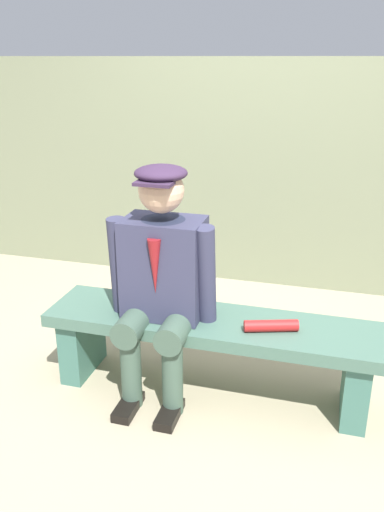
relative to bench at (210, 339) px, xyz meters
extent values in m
plane|color=tan|center=(0.00, 0.00, -0.33)|extent=(30.00, 30.00, 0.00)
cube|color=#436556|center=(0.00, 0.00, 0.09)|extent=(1.80, 0.43, 0.07)
cube|color=#3B695C|center=(-0.78, 0.00, -0.14)|extent=(0.13, 0.36, 0.38)
cube|color=#3B695C|center=(0.78, 0.00, -0.14)|extent=(0.13, 0.36, 0.38)
cube|color=#33344E|center=(0.26, 0.00, 0.39)|extent=(0.42, 0.28, 0.53)
cylinder|color=#1E2338|center=(0.26, 0.00, 0.63)|extent=(0.23, 0.23, 0.06)
cone|color=maroon|center=(0.26, 0.14, 0.45)|extent=(0.07, 0.07, 0.29)
sphere|color=#DBAD8C|center=(0.26, 0.02, 0.82)|extent=(0.23, 0.23, 0.23)
ellipsoid|color=#35233B|center=(0.26, 0.02, 0.90)|extent=(0.27, 0.27, 0.08)
cube|color=#35233B|center=(0.26, 0.12, 0.87)|extent=(0.19, 0.10, 0.02)
cylinder|color=#3E5647|center=(0.14, 0.12, 0.13)|extent=(0.15, 0.40, 0.15)
cylinder|color=#3E5647|center=(0.14, 0.24, -0.10)|extent=(0.11, 0.11, 0.45)
cube|color=black|center=(0.14, 0.30, -0.30)|extent=(0.10, 0.24, 0.05)
cylinder|color=#33344E|center=(0.02, 0.04, 0.39)|extent=(0.10, 0.17, 0.55)
cylinder|color=#3E5647|center=(0.37, 0.12, 0.13)|extent=(0.15, 0.40, 0.15)
cylinder|color=#3E5647|center=(0.37, 0.24, -0.10)|extent=(0.11, 0.11, 0.45)
cube|color=black|center=(0.37, 0.30, -0.30)|extent=(0.10, 0.24, 0.05)
cylinder|color=#33344E|center=(0.50, 0.04, 0.39)|extent=(0.10, 0.13, 0.55)
cylinder|color=#B21E1E|center=(-0.33, 0.05, 0.15)|extent=(0.28, 0.14, 0.06)
cube|color=gray|center=(0.00, -1.70, 0.56)|extent=(12.00, 0.24, 1.77)
camera|label=1|loc=(-0.58, 2.44, 1.44)|focal=36.79mm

